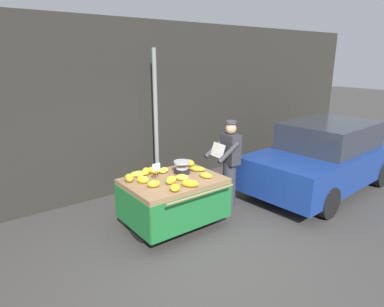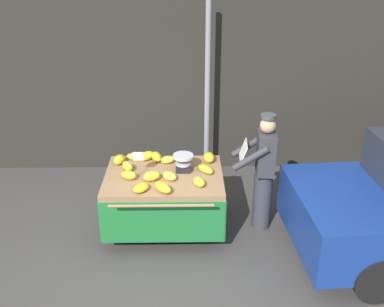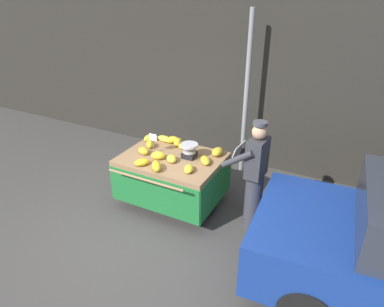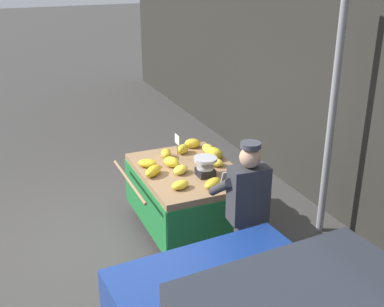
{
  "view_description": "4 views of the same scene",
  "coord_description": "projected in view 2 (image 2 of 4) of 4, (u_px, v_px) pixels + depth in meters",
  "views": [
    {
      "loc": [
        -2.87,
        -3.39,
        2.85
      ],
      "look_at": [
        0.43,
        0.95,
        1.28
      ],
      "focal_mm": 31.18,
      "sensor_mm": 36.0,
      "label": 1
    },
    {
      "loc": [
        0.36,
        -4.33,
        3.7
      ],
      "look_at": [
        0.44,
        1.1,
        1.14
      ],
      "focal_mm": 41.66,
      "sensor_mm": 36.0,
      "label": 2
    },
    {
      "loc": [
        2.57,
        -3.17,
        3.39
      ],
      "look_at": [
        0.48,
        0.87,
        1.1
      ],
      "focal_mm": 31.85,
      "sensor_mm": 36.0,
      "label": 3
    },
    {
      "loc": [
        5.2,
        -1.17,
        3.38
      ],
      "look_at": [
        0.16,
        0.99,
        1.14
      ],
      "focal_mm": 46.03,
      "sensor_mm": 36.0,
      "label": 4
    }
  ],
  "objects": [
    {
      "name": "weighing_scale",
      "position": [
        183.0,
        163.0,
        6.05
      ],
      "size": [
        0.28,
        0.28,
        0.24
      ],
      "color": "black",
      "rests_on": "banana_cart"
    },
    {
      "name": "banana_bunch_8",
      "position": [
        170.0,
        176.0,
        5.85
      ],
      "size": [
        0.26,
        0.26,
        0.1
      ],
      "primitive_type": "ellipsoid",
      "rotation": [
        0.0,
        0.0,
        0.7
      ],
      "color": "yellow",
      "rests_on": "banana_cart"
    },
    {
      "name": "vendor_person",
      "position": [
        263.0,
        172.0,
        6.09
      ],
      "size": [
        0.6,
        0.54,
        1.71
      ],
      "color": "#383842",
      "rests_on": "ground"
    },
    {
      "name": "street_pole",
      "position": [
        207.0,
        93.0,
        7.18
      ],
      "size": [
        0.09,
        0.09,
        3.04
      ],
      "primitive_type": "cylinder",
      "color": "gray",
      "rests_on": "ground"
    },
    {
      "name": "banana_bunch_13",
      "position": [
        136.0,
        157.0,
        6.39
      ],
      "size": [
        0.31,
        0.21,
        0.1
      ],
      "primitive_type": "ellipsoid",
      "rotation": [
        0.0,
        0.0,
        1.35
      ],
      "color": "yellow",
      "rests_on": "banana_cart"
    },
    {
      "name": "banana_bunch_11",
      "position": [
        199.0,
        182.0,
        5.72
      ],
      "size": [
        0.21,
        0.26,
        0.09
      ],
      "primitive_type": "ellipsoid",
      "rotation": [
        0.0,
        0.0,
        0.34
      ],
      "color": "yellow",
      "rests_on": "banana_cart"
    },
    {
      "name": "banana_bunch_3",
      "position": [
        156.0,
        157.0,
        6.35
      ],
      "size": [
        0.2,
        0.27,
        0.12
      ],
      "primitive_type": "ellipsoid",
      "rotation": [
        0.0,
        0.0,
        0.31
      ],
      "color": "gold",
      "rests_on": "banana_cart"
    },
    {
      "name": "banana_bunch_7",
      "position": [
        129.0,
        175.0,
        5.85
      ],
      "size": [
        0.24,
        0.2,
        0.12
      ],
      "primitive_type": "ellipsoid",
      "rotation": [
        0.0,
        0.0,
        1.22
      ],
      "color": "gold",
      "rests_on": "banana_cart"
    },
    {
      "name": "banana_bunch_12",
      "position": [
        209.0,
        157.0,
        6.33
      ],
      "size": [
        0.17,
        0.26,
        0.12
      ],
      "primitive_type": "ellipsoid",
      "rotation": [
        0.0,
        0.0,
        0.02
      ],
      "color": "gold",
      "rests_on": "banana_cart"
    },
    {
      "name": "banana_bunch_0",
      "position": [
        152.0,
        176.0,
        5.82
      ],
      "size": [
        0.27,
        0.24,
        0.13
      ],
      "primitive_type": "ellipsoid",
      "rotation": [
        0.0,
        0.0,
        2.04
      ],
      "color": "yellow",
      "rests_on": "banana_cart"
    },
    {
      "name": "ground_plane",
      "position": [
        158.0,
        275.0,
        5.49
      ],
      "size": [
        60.0,
        60.0,
        0.0
      ],
      "primitive_type": "plane",
      "color": "#423F3D"
    },
    {
      "name": "price_sign",
      "position": [
        138.0,
        159.0,
        5.87
      ],
      "size": [
        0.14,
        0.01,
        0.34
      ],
      "color": "#997A51",
      "rests_on": "banana_cart"
    },
    {
      "name": "back_wall",
      "position": [
        164.0,
        68.0,
        7.5
      ],
      "size": [
        16.0,
        0.24,
        3.62
      ],
      "primitive_type": "cube",
      "color": "#2D2B26",
      "rests_on": "ground"
    },
    {
      "name": "banana_bunch_5",
      "position": [
        119.0,
        160.0,
        6.26
      ],
      "size": [
        0.2,
        0.25,
        0.13
      ],
      "primitive_type": "ellipsoid",
      "rotation": [
        0.0,
        0.0,
        2.86
      ],
      "color": "gold",
      "rests_on": "banana_cart"
    },
    {
      "name": "banana_bunch_9",
      "position": [
        141.0,
        188.0,
        5.57
      ],
      "size": [
        0.26,
        0.28,
        0.1
      ],
      "primitive_type": "ellipsoid",
      "rotation": [
        0.0,
        0.0,
        2.55
      ],
      "color": "gold",
      "rests_on": "banana_cart"
    },
    {
      "name": "banana_bunch_2",
      "position": [
        128.0,
        166.0,
        6.08
      ],
      "size": [
        0.21,
        0.24,
        0.13
      ],
      "primitive_type": "ellipsoid",
      "rotation": [
        0.0,
        0.0,
        0.58
      ],
      "color": "yellow",
      "rests_on": "banana_cart"
    },
    {
      "name": "banana_bunch_1",
      "position": [
        147.0,
        156.0,
        6.38
      ],
      "size": [
        0.25,
        0.26,
        0.12
      ],
      "primitive_type": "ellipsoid",
      "rotation": [
        0.0,
        0.0,
        2.45
      ],
      "color": "yellow",
      "rests_on": "banana_cart"
    },
    {
      "name": "banana_bunch_10",
      "position": [
        168.0,
        160.0,
        6.3
      ],
      "size": [
        0.25,
        0.23,
        0.1
      ],
      "primitive_type": "ellipsoid",
      "rotation": [
        0.0,
        0.0,
        2.03
      ],
      "color": "yellow",
      "rests_on": "banana_cart"
    },
    {
      "name": "banana_cart",
      "position": [
        164.0,
        189.0,
        6.09
      ],
      "size": [
        1.61,
        1.38,
        0.89
      ],
      "color": "#93704C",
      "rests_on": "ground"
    },
    {
      "name": "banana_bunch_4",
      "position": [
        206.0,
        169.0,
        6.04
      ],
      "size": [
        0.28,
        0.31,
        0.09
      ],
      "primitive_type": "ellipsoid",
      "rotation": [
        0.0,
        0.0,
        0.62
      ],
      "color": "gold",
      "rests_on": "banana_cart"
    },
    {
      "name": "banana_bunch_6",
      "position": [
        163.0,
        187.0,
        5.55
      ],
      "size": [
        0.28,
        0.3,
        0.12
      ],
      "primitive_type": "ellipsoid",
      "rotation": [
        0.0,
        0.0,
        0.68
      ],
      "color": "gold",
      "rests_on": "banana_cart"
    }
  ]
}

